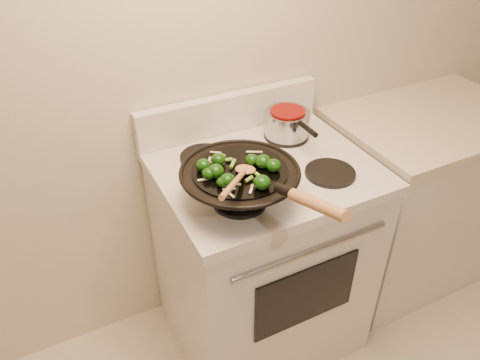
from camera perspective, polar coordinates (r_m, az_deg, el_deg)
name	(u,v)px	position (r m, az deg, el deg)	size (l,w,h in m)	color
stove	(262,254)	(2.00, 2.66, -9.05)	(0.78, 0.67, 1.08)	silver
counter_unit	(415,197)	(2.48, 20.51, -1.92)	(0.88, 0.62, 0.91)	silver
wok	(241,184)	(1.49, 0.10, -0.46)	(0.38, 0.64, 0.24)	black
stirfry	(237,170)	(1.43, -0.39, 1.26)	(0.26, 0.28, 0.04)	#0E3508
wooden_spoon	(239,177)	(1.37, -0.09, 0.39)	(0.22, 0.25, 0.10)	#A36D40
saucepan	(287,123)	(1.87, 5.79, 6.97)	(0.18, 0.29, 0.10)	#95979D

